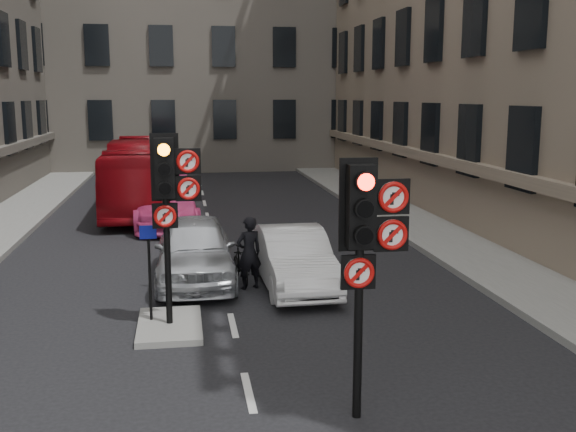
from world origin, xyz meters
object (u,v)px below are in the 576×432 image
object	(u,v)px
car_pink	(165,203)
motorcyclist	(249,253)
signal_far	(170,188)
car_white	(294,258)
car_silver	(195,249)
bus_red	(139,175)
motorcycle	(240,265)
signal_near	(367,234)
info_sign	(149,259)

from	to	relation	value
car_pink	motorcyclist	bearing A→B (deg)	-78.62
signal_far	car_white	xyz separation A→B (m)	(2.71, 2.41, -2.02)
car_silver	car_pink	distance (m)	7.24
bus_red	motorcycle	size ratio (longest dim) A/B	6.56
car_silver	bus_red	size ratio (longest dim) A/B	0.47
motorcyclist	car_pink	bearing A→B (deg)	-96.13
signal_near	motorcycle	world-z (taller)	signal_near
car_silver	motorcyclist	size ratio (longest dim) A/B	2.70
car_pink	info_sign	distance (m)	10.28
signal_near	car_silver	world-z (taller)	signal_near
signal_far	motorcyclist	size ratio (longest dim) A/B	2.13
motorcycle	motorcyclist	bearing A→B (deg)	-79.88
signal_far	motorcyclist	xyz separation A→B (m)	(1.68, 2.46, -1.86)
car_white	car_pink	distance (m)	8.65
bus_red	info_sign	bearing A→B (deg)	-86.87
bus_red	motorcycle	xyz separation A→B (m)	(2.91, -10.88, -0.91)
car_pink	motorcycle	world-z (taller)	car_pink
bus_red	motorcycle	distance (m)	11.29
bus_red	motorcyclist	size ratio (longest dim) A/B	5.77
bus_red	motorcyclist	distance (m)	11.78
signal_near	car_pink	size ratio (longest dim) A/B	0.69
car_silver	bus_red	bearing A→B (deg)	100.71
car_silver	info_sign	xyz separation A→B (m)	(-0.92, -3.06, 0.55)
car_silver	bus_red	world-z (taller)	bus_red
signal_far	car_white	distance (m)	4.15
signal_near	info_sign	xyz separation A→B (m)	(-3.04, 4.23, -1.26)
signal_far	car_white	bearing A→B (deg)	41.65
signal_near	bus_red	world-z (taller)	signal_near
bus_red	signal_near	bearing A→B (deg)	-78.26
signal_far	motorcyclist	bearing A→B (deg)	55.67
car_silver	info_sign	size ratio (longest dim) A/B	2.44
car_white	bus_red	xyz separation A→B (m)	(-4.09, 11.42, 0.67)
car_white	motorcyclist	size ratio (longest dim) A/B	2.47
signal_near	car_silver	xyz separation A→B (m)	(-2.12, 7.30, -1.81)
car_silver	car_pink	bearing A→B (deg)	97.26
car_white	bus_red	bearing A→B (deg)	108.48
signal_near	signal_far	size ratio (longest dim) A/B	1.00
car_silver	car_pink	xyz separation A→B (m)	(-0.83, 7.20, -0.02)
signal_near	signal_far	world-z (taller)	signal_far
car_pink	motorcycle	xyz separation A→B (m)	(1.88, -7.54, -0.31)
signal_near	car_white	bearing A→B (deg)	89.04
car_white	motorcyclist	bearing A→B (deg)	175.70
car_pink	signal_far	bearing A→B (deg)	-90.91
signal_near	car_pink	world-z (taller)	signal_near
signal_near	motorcycle	bearing A→B (deg)	98.80
signal_near	info_sign	distance (m)	5.36
bus_red	car_white	bearing A→B (deg)	-71.15
signal_far	info_sign	xyz separation A→B (m)	(-0.44, 0.23, -1.38)
car_silver	motorcyclist	bearing A→B (deg)	-34.13
car_white	info_sign	bearing A→B (deg)	-146.57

